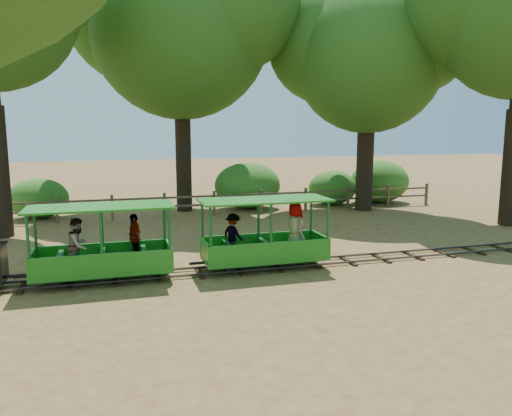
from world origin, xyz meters
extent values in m
plane|color=#9E7744|center=(0.00, 0.00, 0.00)|extent=(90.00, 90.00, 0.00)
cube|color=#3F3D3A|center=(0.00, -0.30, 0.08)|extent=(22.00, 0.05, 0.05)
cube|color=#3F3D3A|center=(0.00, 0.30, 0.08)|extent=(22.00, 0.05, 0.05)
cube|color=#382314|center=(0.00, 0.00, 0.03)|extent=(0.12, 1.00, 0.05)
cube|color=#382314|center=(-5.00, 0.00, 0.03)|extent=(0.12, 1.00, 0.05)
cube|color=#382314|center=(5.00, 0.00, 0.03)|extent=(0.12, 1.00, 0.05)
cube|color=#1F7B1B|center=(-5.25, 0.00, 0.30)|extent=(3.11, 1.19, 0.09)
cube|color=#13551E|center=(-5.25, 0.00, 0.19)|extent=(2.80, 0.46, 0.13)
cube|color=#1F7B1B|center=(-5.25, -0.56, 0.58)|extent=(3.11, 0.05, 0.46)
cube|color=#1F7B1B|center=(-5.25, 0.56, 0.58)|extent=(3.11, 0.05, 0.46)
cube|color=#1F7B1B|center=(-5.25, 0.00, 1.77)|extent=(3.25, 1.33, 0.05)
cylinder|color=#13551E|center=(-6.73, -0.54, 1.03)|extent=(0.06, 0.06, 1.47)
cylinder|color=#13551E|center=(-6.73, 0.54, 1.03)|extent=(0.06, 0.06, 1.47)
cylinder|color=#13551E|center=(-3.77, -0.54, 1.03)|extent=(0.06, 0.06, 1.47)
cylinder|color=#13551E|center=(-3.77, 0.54, 1.03)|extent=(0.06, 0.06, 1.47)
cube|color=#13551E|center=(-6.19, 0.00, 0.53)|extent=(0.11, 1.01, 0.37)
cube|color=#13551E|center=(-5.25, 0.00, 0.53)|extent=(0.11, 1.01, 0.37)
cube|color=#13551E|center=(-4.32, 0.00, 0.53)|extent=(0.11, 1.01, 0.37)
cylinder|color=black|center=(-6.25, -0.31, 0.23)|extent=(0.26, 0.05, 0.26)
cylinder|color=black|center=(-6.25, 0.31, 0.23)|extent=(0.26, 0.05, 0.26)
cylinder|color=black|center=(-4.25, -0.31, 0.23)|extent=(0.26, 0.05, 0.26)
cylinder|color=black|center=(-4.25, 0.31, 0.23)|extent=(0.26, 0.05, 0.26)
imported|color=gray|center=(-5.76, -0.28, 0.97)|extent=(0.66, 0.73, 1.24)
imported|color=gray|center=(-4.51, 0.34, 0.93)|extent=(0.46, 0.74, 1.17)
cube|color=#1F7B1B|center=(-1.33, 0.00, 0.30)|extent=(3.11, 1.19, 0.09)
cube|color=#13551E|center=(-1.33, 0.00, 0.19)|extent=(2.80, 0.46, 0.13)
cube|color=#1F7B1B|center=(-1.33, -0.56, 0.58)|extent=(3.11, 0.05, 0.46)
cube|color=#1F7B1B|center=(-1.33, 0.56, 0.58)|extent=(3.11, 0.05, 0.46)
cube|color=#1F7B1B|center=(-1.33, 0.00, 1.77)|extent=(3.25, 1.33, 0.05)
cylinder|color=#13551E|center=(-2.82, -0.54, 1.03)|extent=(0.06, 0.06, 1.47)
cylinder|color=#13551E|center=(-2.82, 0.54, 1.03)|extent=(0.06, 0.06, 1.47)
cylinder|color=#13551E|center=(0.15, -0.54, 1.03)|extent=(0.06, 0.06, 1.47)
cylinder|color=#13551E|center=(0.15, 0.54, 1.03)|extent=(0.06, 0.06, 1.47)
cube|color=#13551E|center=(-2.27, 0.00, 0.53)|extent=(0.11, 1.01, 0.37)
cube|color=#13551E|center=(-1.33, 0.00, 0.53)|extent=(0.11, 1.01, 0.37)
cube|color=#13551E|center=(-0.40, 0.00, 0.53)|extent=(0.11, 1.01, 0.37)
cylinder|color=black|center=(-2.33, -0.31, 0.23)|extent=(0.26, 0.05, 0.26)
cylinder|color=black|center=(-2.33, 0.31, 0.23)|extent=(0.26, 0.05, 0.26)
cylinder|color=black|center=(-0.34, -0.31, 0.23)|extent=(0.26, 0.05, 0.26)
cylinder|color=black|center=(-0.34, 0.31, 0.23)|extent=(0.26, 0.05, 0.26)
imported|color=gray|center=(-2.07, 0.30, 0.88)|extent=(0.68, 0.79, 1.06)
imported|color=gray|center=(-0.56, -0.11, 1.02)|extent=(0.52, 0.71, 1.34)
cylinder|color=#2D2116|center=(-2.00, 9.50, 2.05)|extent=(0.66, 0.66, 4.10)
cylinder|color=#2D2116|center=(-2.00, 9.50, 5.27)|extent=(0.50, 0.50, 2.34)
sphere|color=#31581B|center=(-2.00, 9.50, 7.55)|extent=(7.38, 7.38, 7.38)
sphere|color=#31581B|center=(-0.15, 8.39, 8.47)|extent=(5.54, 5.54, 5.54)
sphere|color=#31581B|center=(-3.66, 10.79, 8.29)|extent=(5.91, 5.91, 5.91)
cylinder|color=#2D2116|center=(5.50, 7.50, 1.75)|extent=(0.72, 0.72, 3.50)
cylinder|color=#2D2116|center=(5.50, 7.50, 4.50)|extent=(0.54, 0.54, 2.00)
sphere|color=#31581B|center=(5.50, 7.50, 6.45)|extent=(6.30, 6.30, 6.30)
sphere|color=#31581B|center=(7.08, 6.55, 7.24)|extent=(4.73, 4.73, 4.73)
sphere|color=#31581B|center=(4.08, 8.60, 7.08)|extent=(5.04, 5.04, 5.04)
cylinder|color=#2D2116|center=(9.00, 3.00, 2.10)|extent=(0.68, 0.68, 4.20)
cube|color=brown|center=(-7.00, 8.00, 0.50)|extent=(0.10, 0.10, 1.00)
cube|color=brown|center=(-5.00, 8.00, 0.50)|extent=(0.10, 0.10, 1.00)
cube|color=brown|center=(-3.00, 8.00, 0.50)|extent=(0.10, 0.10, 1.00)
cube|color=brown|center=(-1.00, 8.00, 0.50)|extent=(0.10, 0.10, 1.00)
cube|color=brown|center=(1.00, 8.00, 0.50)|extent=(0.10, 0.10, 1.00)
cube|color=brown|center=(3.00, 8.00, 0.50)|extent=(0.10, 0.10, 1.00)
cube|color=brown|center=(5.00, 8.00, 0.50)|extent=(0.10, 0.10, 1.00)
cube|color=brown|center=(7.00, 8.00, 0.50)|extent=(0.10, 0.10, 1.00)
cube|color=brown|center=(9.00, 8.00, 0.50)|extent=(0.10, 0.10, 1.00)
cube|color=brown|center=(0.00, 8.00, 0.80)|extent=(18.00, 0.06, 0.08)
cube|color=brown|center=(0.00, 8.00, 0.45)|extent=(18.00, 0.06, 0.08)
ellipsoid|color=#2D6B1E|center=(-7.78, 9.30, 0.79)|extent=(2.29, 1.76, 1.59)
ellipsoid|color=#2D6B1E|center=(0.76, 9.30, 1.02)|extent=(2.94, 2.26, 2.04)
ellipsoid|color=#2D6B1E|center=(4.86, 9.30, 0.79)|extent=(2.30, 1.77, 1.59)
ellipsoid|color=#2D6B1E|center=(7.29, 9.30, 1.01)|extent=(2.91, 2.24, 2.01)
camera|label=1|loc=(-4.98, -11.75, 3.56)|focal=35.00mm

